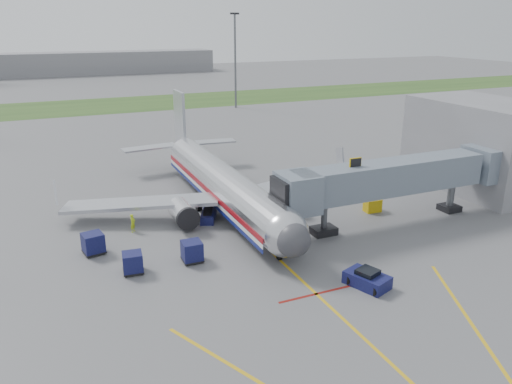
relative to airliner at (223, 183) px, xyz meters
name	(u,v)px	position (x,y,z in m)	size (l,w,h in m)	color
ground	(290,270)	(0.00, -15.25, -2.65)	(400.00, 400.00, 0.00)	#565659
grass_strip	(113,105)	(0.00, 74.75, -2.64)	(300.00, 25.00, 0.01)	#2D4C1E
apron_markings	(343,318)	(0.00, -22.65, -2.64)	(21.52, 50.00, 0.01)	gold
airliner	(223,183)	(0.00, 0.00, 0.00)	(32.10, 35.67, 10.25)	silver
jet_bridge	(388,179)	(12.86, -10.25, 1.82)	(25.30, 4.00, 6.90)	slate
terminal	(482,145)	(30.00, -5.25, 2.35)	(10.00, 16.00, 10.00)	slate
light_mast_right	(235,59)	(25.00, 59.75, 8.13)	(2.00, 0.44, 20.40)	#595B60
distant_terminal	(50,64)	(-10.00, 154.75, 1.35)	(120.00, 14.00, 8.00)	slate
pushback_tug	(367,279)	(4.00, -19.72, -2.10)	(2.90, 3.62, 1.31)	#0E0B34
baggage_cart_a	(93,243)	(-13.74, -5.98, -1.73)	(1.93, 1.93, 1.79)	#0E0B34
baggage_cart_b	(133,263)	(-11.35, -10.73, -1.81)	(1.69, 1.69, 1.65)	#0E0B34
baggage_cart_c	(192,251)	(-6.61, -10.72, -1.77)	(1.65, 1.65, 1.73)	#0E0B34
belt_loader	(208,215)	(-2.49, -2.58, -2.17)	(2.60, 4.04, 1.93)	#0E0B34
ground_power_cart	(372,205)	(13.59, -7.25, -2.00)	(1.71, 1.20, 1.31)	gold
ramp_worker	(133,223)	(-9.85, -2.71, -1.78)	(0.63, 0.41, 1.73)	#A7C417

